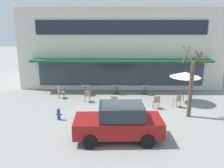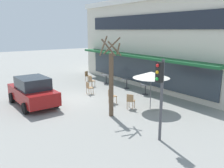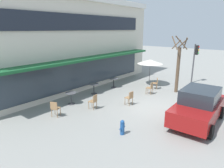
{
  "view_description": "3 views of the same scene",
  "coord_description": "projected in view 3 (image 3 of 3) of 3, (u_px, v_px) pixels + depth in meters",
  "views": [
    {
      "loc": [
        -0.53,
        -13.03,
        5.6
      ],
      "look_at": [
        -0.71,
        3.16,
        1.25
      ],
      "focal_mm": 38.0,
      "sensor_mm": 36.0,
      "label": 1
    },
    {
      "loc": [
        13.76,
        -6.62,
        4.49
      ],
      "look_at": [
        0.77,
        2.62,
        0.85
      ],
      "focal_mm": 38.0,
      "sensor_mm": 36.0,
      "label": 2
    },
    {
      "loc": [
        -10.39,
        -5.05,
        4.65
      ],
      "look_at": [
        -0.79,
        2.75,
        1.22
      ],
      "focal_mm": 32.0,
      "sensor_mm": 36.0,
      "label": 3
    }
  ],
  "objects": [
    {
      "name": "building_facade",
      "position": [
        53.0,
        42.0,
        17.19
      ],
      "size": [
        16.8,
        9.1,
        7.05
      ],
      "color": "beige",
      "rests_on": "ground"
    },
    {
      "name": "ground_plane",
      "position": [
        155.0,
        108.0,
        12.08
      ],
      "size": [
        80.0,
        80.0,
        0.0
      ],
      "primitive_type": "plane",
      "color": "gray"
    },
    {
      "name": "patio_umbrella_green_folded",
      "position": [
        150.0,
        62.0,
        16.49
      ],
      "size": [
        2.1,
        2.1,
        2.2
      ],
      "color": "#4C4C51",
      "rests_on": "ground"
    },
    {
      "name": "fire_hydrant",
      "position": [
        122.0,
        127.0,
        9.01
      ],
      "size": [
        0.36,
        0.2,
        0.71
      ],
      "color": "#1E4C8C",
      "rests_on": "ground"
    },
    {
      "name": "parked_sedan",
      "position": [
        199.0,
        106.0,
        10.09
      ],
      "size": [
        4.26,
        2.13,
        1.76
      ],
      "color": "maroon",
      "rests_on": "ground"
    },
    {
      "name": "traffic_light_pole",
      "position": [
        195.0,
        57.0,
        17.17
      ],
      "size": [
        0.26,
        0.44,
        3.4
      ],
      "color": "#47474C",
      "rests_on": "ground"
    },
    {
      "name": "cafe_chair_1",
      "position": [
        55.0,
        108.0,
        10.78
      ],
      "size": [
        0.53,
        0.53,
        0.89
      ],
      "color": "#9E754C",
      "rests_on": "ground"
    },
    {
      "name": "cafe_table_by_tree",
      "position": [
        114.0,
        81.0,
        16.23
      ],
      "size": [
        0.7,
        0.7,
        0.76
      ],
      "color": "#333338",
      "rests_on": "ground"
    },
    {
      "name": "cafe_chair_2",
      "position": [
        130.0,
        97.0,
        12.47
      ],
      "size": [
        0.42,
        0.42,
        0.89
      ],
      "color": "#9E754C",
      "rests_on": "ground"
    },
    {
      "name": "cafe_table_streetside",
      "position": [
        71.0,
        96.0,
        12.62
      ],
      "size": [
        0.7,
        0.7,
        0.76
      ],
      "color": "#333338",
      "rests_on": "ground"
    },
    {
      "name": "street_tree",
      "position": [
        178.0,
        66.0,
        14.68
      ],
      "size": [
        1.2,
        1.29,
        4.2
      ],
      "color": "brown",
      "rests_on": "ground"
    },
    {
      "name": "cafe_chair_3",
      "position": [
        94.0,
        101.0,
        11.84
      ],
      "size": [
        0.47,
        0.47,
        0.89
      ],
      "color": "#9E754C",
      "rests_on": "ground"
    },
    {
      "name": "cafe_table_near_wall",
      "position": [
        94.0,
        87.0,
        14.61
      ],
      "size": [
        0.7,
        0.7,
        0.76
      ],
      "color": "#333338",
      "rests_on": "ground"
    },
    {
      "name": "cafe_chair_0",
      "position": [
        156.0,
        83.0,
        15.82
      ],
      "size": [
        0.55,
        0.55,
        0.89
      ],
      "color": "#9E754C",
      "rests_on": "ground"
    },
    {
      "name": "cafe_chair_4",
      "position": [
        150.0,
        87.0,
        14.55
      ],
      "size": [
        0.44,
        0.44,
        0.89
      ],
      "color": "#9E754C",
      "rests_on": "ground"
    }
  ]
}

